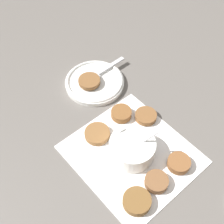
% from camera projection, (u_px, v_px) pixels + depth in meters
% --- Properties ---
extents(ground_plane, '(4.00, 4.00, 0.00)m').
position_uv_depth(ground_plane, '(134.00, 157.00, 0.80)').
color(ground_plane, '#605B56').
extents(napkin, '(0.33, 0.31, 0.00)m').
position_uv_depth(napkin, '(132.00, 154.00, 0.80)').
color(napkin, white).
rests_on(napkin, ground_plane).
extents(sauce_bowl, '(0.13, 0.12, 0.09)m').
position_uv_depth(sauce_bowl, '(132.00, 148.00, 0.78)').
color(sauce_bowl, white).
rests_on(sauce_bowl, napkin).
extents(fritter_0, '(0.07, 0.07, 0.01)m').
position_uv_depth(fritter_0, '(97.00, 134.00, 0.83)').
color(fritter_0, brown).
rests_on(fritter_0, napkin).
extents(fritter_1, '(0.07, 0.07, 0.02)m').
position_uv_depth(fritter_1, '(137.00, 201.00, 0.71)').
color(fritter_1, brown).
rests_on(fritter_1, napkin).
extents(fritter_2, '(0.06, 0.06, 0.02)m').
position_uv_depth(fritter_2, '(146.00, 116.00, 0.86)').
color(fritter_2, brown).
rests_on(fritter_2, napkin).
extents(fritter_3, '(0.06, 0.06, 0.02)m').
position_uv_depth(fritter_3, '(179.00, 163.00, 0.77)').
color(fritter_3, brown).
rests_on(fritter_3, napkin).
extents(fritter_4, '(0.06, 0.06, 0.02)m').
position_uv_depth(fritter_4, '(121.00, 114.00, 0.86)').
color(fritter_4, brown).
rests_on(fritter_4, napkin).
extents(fritter_5, '(0.06, 0.06, 0.02)m').
position_uv_depth(fritter_5, '(156.00, 182.00, 0.74)').
color(fritter_5, brown).
rests_on(fritter_5, napkin).
extents(serving_plate, '(0.18, 0.18, 0.02)m').
position_uv_depth(serving_plate, '(95.00, 82.00, 0.94)').
color(serving_plate, white).
rests_on(serving_plate, ground_plane).
extents(fritter_on_plate, '(0.06, 0.06, 0.01)m').
position_uv_depth(fritter_on_plate, '(89.00, 81.00, 0.92)').
color(fritter_on_plate, brown).
rests_on(fritter_on_plate, serving_plate).
extents(fork, '(0.04, 0.17, 0.00)m').
position_uv_depth(fork, '(98.00, 73.00, 0.95)').
color(fork, silver).
rests_on(fork, serving_plate).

